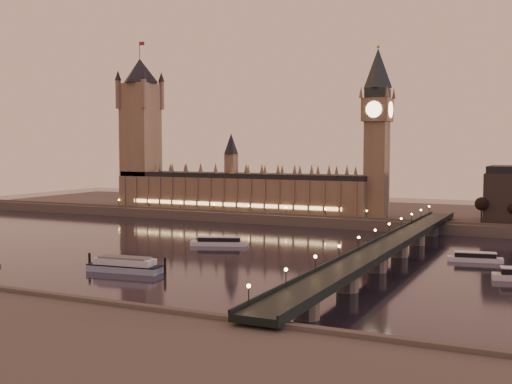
% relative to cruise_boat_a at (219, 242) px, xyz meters
% --- Properties ---
extents(ground, '(700.00, 700.00, 0.00)m').
position_rel_cruise_boat_a_xyz_m(ground, '(-3.95, -13.17, -1.98)').
color(ground, black).
rests_on(ground, ground).
extents(far_embankment, '(560.00, 130.00, 6.00)m').
position_rel_cruise_boat_a_xyz_m(far_embankment, '(26.05, 151.83, 1.02)').
color(far_embankment, '#423D35').
rests_on(far_embankment, ground).
extents(palace_of_westminster, '(180.00, 26.62, 52.00)m').
position_rel_cruise_boat_a_xyz_m(palace_of_westminster, '(-44.08, 107.82, 19.73)').
color(palace_of_westminster, brown).
rests_on(palace_of_westminster, ground).
extents(victoria_tower, '(31.68, 31.68, 118.00)m').
position_rel_cruise_boat_a_xyz_m(victoria_tower, '(-123.95, 107.83, 63.81)').
color(victoria_tower, brown).
rests_on(victoria_tower, ground).
extents(big_ben, '(17.68, 17.68, 104.00)m').
position_rel_cruise_boat_a_xyz_m(big_ben, '(50.04, 107.82, 61.97)').
color(big_ben, brown).
rests_on(big_ben, ground).
extents(westminster_bridge, '(13.20, 260.00, 15.30)m').
position_rel_cruise_boat_a_xyz_m(westminster_bridge, '(87.66, -13.17, 3.54)').
color(westminster_bridge, black).
rests_on(westminster_bridge, ground).
extents(bare_tree_0, '(6.26, 6.26, 12.73)m').
position_rel_cruise_boat_a_xyz_m(bare_tree_0, '(112.95, 95.83, 13.53)').
color(bare_tree_0, black).
rests_on(bare_tree_0, ground).
extents(bare_tree_1, '(6.26, 6.26, 12.73)m').
position_rel_cruise_boat_a_xyz_m(bare_tree_1, '(126.87, 95.83, 13.53)').
color(bare_tree_1, black).
rests_on(bare_tree_1, ground).
extents(cruise_boat_a, '(28.38, 15.70, 4.49)m').
position_rel_cruise_boat_a_xyz_m(cruise_boat_a, '(0.00, 0.00, 0.00)').
color(cruise_boat_a, silver).
rests_on(cruise_boat_a, ground).
extents(cruise_boat_b, '(23.17, 9.30, 4.16)m').
position_rel_cruise_boat_a_xyz_m(cruise_boat_b, '(119.81, 7.81, -0.14)').
color(cruise_boat_b, silver).
rests_on(cruise_boat_b, ground).
extents(moored_barge, '(34.41, 11.71, 6.35)m').
position_rel_cruise_boat_a_xyz_m(moored_barge, '(-0.65, -74.67, 0.70)').
color(moored_barge, '#8EA4B5').
rests_on(moored_barge, ground).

